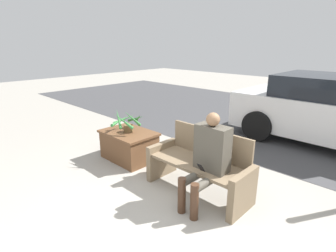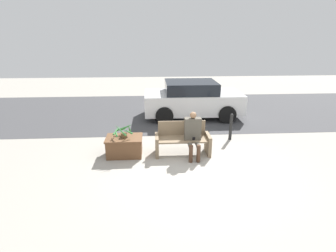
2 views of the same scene
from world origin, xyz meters
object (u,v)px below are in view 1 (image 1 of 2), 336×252
(person_seated, at_px, (208,156))
(potted_plant, at_px, (128,122))
(parked_car, at_px, (331,111))
(bench, at_px, (200,165))
(planter_box, at_px, (129,144))

(person_seated, bearing_deg, potted_plant, 174.84)
(person_seated, relative_size, potted_plant, 2.25)
(potted_plant, relative_size, parked_car, 0.14)
(person_seated, bearing_deg, parked_car, 81.86)
(bench, xyz_separation_m, person_seated, (0.26, -0.19, 0.27))
(bench, distance_m, person_seated, 0.42)
(person_seated, height_order, planter_box, person_seated)
(parked_car, bearing_deg, potted_plant, -124.74)
(bench, relative_size, person_seated, 1.22)
(bench, bearing_deg, parked_car, 77.26)
(planter_box, relative_size, parked_car, 0.26)
(planter_box, bearing_deg, parked_car, 55.51)
(bench, height_order, potted_plant, potted_plant)
(bench, bearing_deg, potted_plant, -179.33)
(planter_box, bearing_deg, potted_plant, 161.90)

